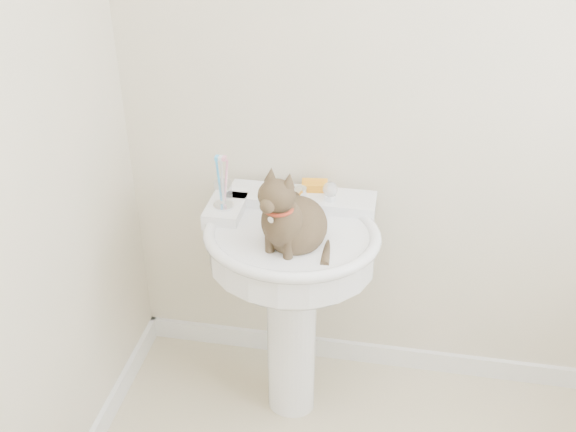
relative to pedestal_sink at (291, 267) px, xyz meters
The scene contains 7 objects.
wall_back 0.80m from the pedestal_sink, 33.88° to the left, with size 2.20×0.00×2.50m, color beige, non-canonical shape.
baseboard_back 0.79m from the pedestal_sink, 32.96° to the left, with size 2.20×0.02×0.09m, color white.
pedestal_sink is the anchor object (origin of this frame).
faucet 0.26m from the pedestal_sink, 89.03° to the left, with size 0.28×0.12×0.14m.
soap_bar 0.30m from the pedestal_sink, 79.86° to the left, with size 0.09×0.06×0.03m, color orange.
toothbrush_cup 0.34m from the pedestal_sink, 166.40° to the left, with size 0.07×0.07×0.18m.
cat 0.23m from the pedestal_sink, 76.82° to the right, with size 0.22×0.28×0.40m.
Camera 1 is at (-0.12, -1.02, 1.97)m, focal length 42.00 mm.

